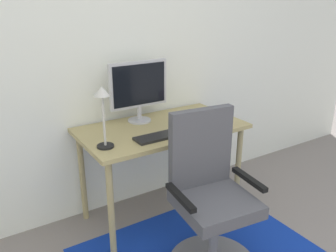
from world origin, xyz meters
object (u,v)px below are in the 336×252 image
Objects in this scene: keyboard at (164,135)px; coffee_cup at (222,121)px; office_chair at (210,211)px; desk_lamp at (103,105)px; monitor at (139,87)px; desk at (162,137)px; cell_phone at (194,115)px; computer_mouse at (200,127)px.

keyboard is 0.48m from coffee_cup.
keyboard is 0.41× the size of office_chair.
desk_lamp reaches higher than coffee_cup.
coffee_cup is (0.46, -0.44, -0.23)m from monitor.
desk_lamp reaches higher than desk.
desk_lamp is at bearing -177.28° from cell_phone.
desk is 2.60× the size of monitor.
cell_phone is 0.93m from desk_lamp.
coffee_cup is (0.47, -0.06, 0.04)m from keyboard.
computer_mouse reaches higher than keyboard.
coffee_cup is at bearing 50.98° from office_chair.
computer_mouse is 0.64m from office_chair.
keyboard is 0.51m from cell_phone.
cell_phone reaches higher than desk.
monitor is at bearing 37.97° from desk_lamp.
desk is 2.85× the size of keyboard.
desk is at bearing 92.87° from office_chair.
coffee_cup is at bearing -6.96° from desk_lamp.
desk_lamp is at bearing 173.93° from keyboard.
coffee_cup is at bearing -96.00° from cell_phone.
keyboard is at bearing -116.47° from desk.
desk is 1.17× the size of office_chair.
office_chair is at bearing -93.80° from desk.
cell_phone is (-0.03, 0.32, -0.04)m from coffee_cup.
desk is at bearing -179.93° from cell_phone.
coffee_cup reaches higher than desk.
desk is 11.78× the size of computer_mouse.
cell_phone is at bearing 62.23° from computer_mouse.
coffee_cup is (0.38, -0.25, 0.13)m from desk.
monitor is 0.53m from cell_phone.
monitor is 0.68m from coffee_cup.
keyboard is at bearing 175.24° from computer_mouse.
computer_mouse is 0.31m from cell_phone.
office_chair is (0.04, -0.85, -0.63)m from monitor.
computer_mouse is at bearing 67.67° from office_chair.
computer_mouse is at bearing -5.52° from desk_lamp.
computer_mouse is at bearing 167.17° from coffee_cup.
computer_mouse is 0.26× the size of desk_lamp.
computer_mouse is 1.13× the size of coffee_cup.
monitor is at bearing 88.92° from keyboard.
office_chair is at bearing -87.27° from monitor.
coffee_cup is 0.23× the size of desk_lamp.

